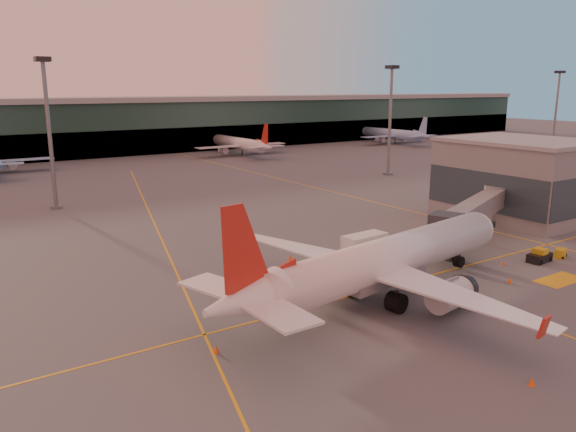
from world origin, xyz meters
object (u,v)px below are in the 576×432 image
main_airplane (381,263)px  pushback_tug (540,256)px  gpu_cart (561,253)px  catering_truck (365,249)px

main_airplane → pushback_tug: size_ratio=12.07×
main_airplane → gpu_cart: bearing=-12.2°
catering_truck → pushback_tug: size_ratio=1.65×
main_airplane → catering_truck: (5.40, 8.39, -1.61)m
catering_truck → pushback_tug: 21.94m
gpu_cart → pushback_tug: pushback_tug is taller
gpu_cart → catering_truck: bearing=139.0°
main_airplane → catering_truck: size_ratio=7.31×
catering_truck → main_airplane: bearing=-126.3°
pushback_tug → main_airplane: bearing=172.3°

